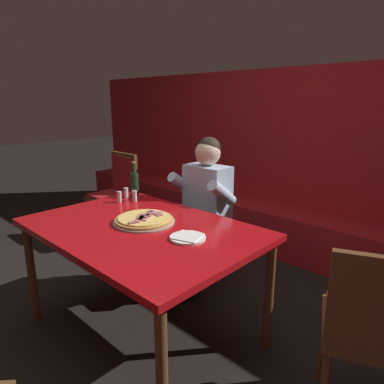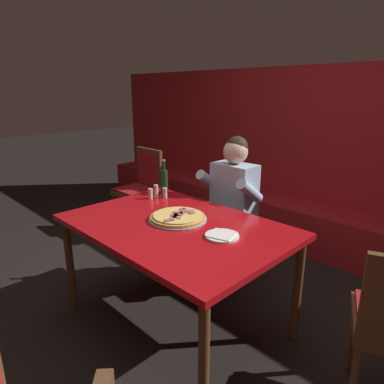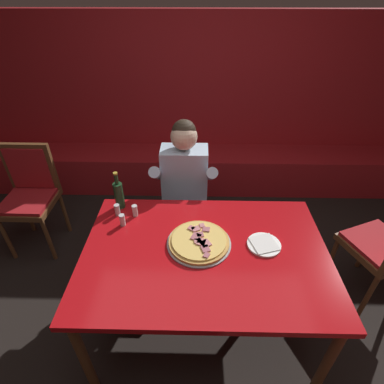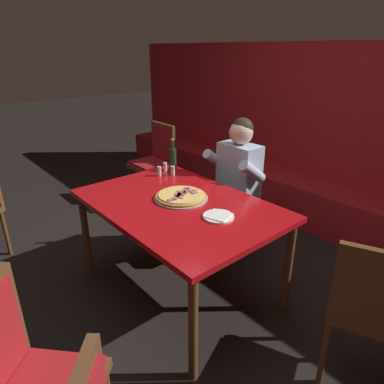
{
  "view_description": "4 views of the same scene",
  "coord_description": "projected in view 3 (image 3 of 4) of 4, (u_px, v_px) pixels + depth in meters",
  "views": [
    {
      "loc": [
        1.65,
        -1.27,
        1.55
      ],
      "look_at": [
        0.18,
        0.29,
        0.98
      ],
      "focal_mm": 32.0,
      "sensor_mm": 36.0,
      "label": 1
    },
    {
      "loc": [
        1.6,
        -1.44,
        1.64
      ],
      "look_at": [
        -0.15,
        0.31,
        0.91
      ],
      "focal_mm": 32.0,
      "sensor_mm": 36.0,
      "label": 2
    },
    {
      "loc": [
        -0.05,
        -1.28,
        2.14
      ],
      "look_at": [
        -0.09,
        0.31,
        1.0
      ],
      "focal_mm": 28.0,
      "sensor_mm": 36.0,
      "label": 3
    },
    {
      "loc": [
        1.8,
        -1.41,
        1.82
      ],
      "look_at": [
        0.04,
        0.1,
        0.85
      ],
      "focal_mm": 32.0,
      "sensor_mm": 36.0,
      "label": 4
    }
  ],
  "objects": [
    {
      "name": "shaker_oregano",
      "position": [
        117.0,
        210.0,
        2.09
      ],
      "size": [
        0.04,
        0.04,
        0.09
      ],
      "color": "silver",
      "rests_on": "main_dining_table"
    },
    {
      "name": "main_dining_table",
      "position": [
        205.0,
        259.0,
        1.87
      ],
      "size": [
        1.51,
        1.02,
        0.78
      ],
      "color": "brown",
      "rests_on": "ground_plane"
    },
    {
      "name": "dining_chair_by_booth",
      "position": [
        30.0,
        190.0,
        2.69
      ],
      "size": [
        0.44,
        0.44,
        0.99
      ],
      "color": "brown",
      "rests_on": "ground_plane"
    },
    {
      "name": "shaker_black_pepper",
      "position": [
        135.0,
        211.0,
        2.08
      ],
      "size": [
        0.04,
        0.04,
        0.09
      ],
      "color": "silver",
      "rests_on": "main_dining_table"
    },
    {
      "name": "beer_bottle",
      "position": [
        119.0,
        194.0,
        2.12
      ],
      "size": [
        0.07,
        0.07,
        0.29
      ],
      "color": "#19381E",
      "rests_on": "main_dining_table"
    },
    {
      "name": "booth_bench",
      "position": [
        202.0,
        170.0,
        3.66
      ],
      "size": [
        6.46,
        0.48,
        0.46
      ],
      "primitive_type": "cube",
      "color": "#A3191E",
      "rests_on": "ground_plane"
    },
    {
      "name": "plate_white_paper",
      "position": [
        264.0,
        244.0,
        1.86
      ],
      "size": [
        0.21,
        0.21,
        0.02
      ],
      "color": "white",
      "rests_on": "main_dining_table"
    },
    {
      "name": "shaker_parmesan",
      "position": [
        122.0,
        220.0,
        2.0
      ],
      "size": [
        0.04,
        0.04,
        0.09
      ],
      "color": "silver",
      "rests_on": "main_dining_table"
    },
    {
      "name": "diner_seated_blue_shirt",
      "position": [
        184.0,
        190.0,
        2.49
      ],
      "size": [
        0.53,
        0.53,
        1.27
      ],
      "color": "black",
      "rests_on": "ground_plane"
    },
    {
      "name": "ground_plane",
      "position": [
        203.0,
        322.0,
        2.28
      ],
      "size": [
        24.0,
        24.0,
        0.0
      ],
      "primitive_type": "plane",
      "color": "black"
    },
    {
      "name": "pizza",
      "position": [
        199.0,
        242.0,
        1.87
      ],
      "size": [
        0.4,
        0.4,
        0.05
      ],
      "color": "#9E9EA3",
      "rests_on": "main_dining_table"
    },
    {
      "name": "booth_wall_panel",
      "position": [
        203.0,
        103.0,
        3.5
      ],
      "size": [
        6.8,
        0.16,
        1.9
      ],
      "primitive_type": "cube",
      "color": "#A3191E",
      "rests_on": "ground_plane"
    }
  ]
}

